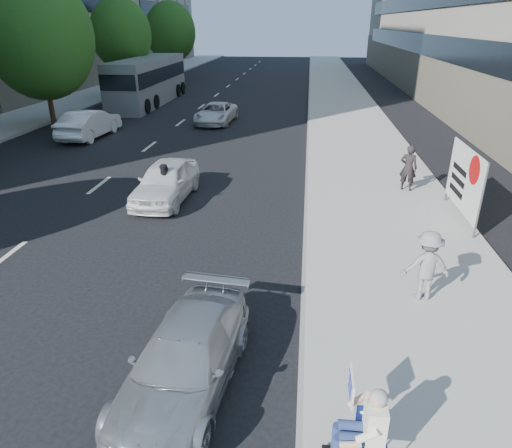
# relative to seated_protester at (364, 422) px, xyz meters

# --- Properties ---
(ground) EXTENTS (160.00, 160.00, 0.00)m
(ground) POSITION_rel_seated_protester_xyz_m (-2.29, 3.29, -0.87)
(ground) COLOR black
(ground) RESTS_ON ground
(near_sidewalk) EXTENTS (5.00, 120.00, 0.15)m
(near_sidewalk) POSITION_rel_seated_protester_xyz_m (1.71, 23.29, -0.80)
(near_sidewalk) COLOR #A9A69E
(near_sidewalk) RESTS_ON ground
(far_sidewalk) EXTENTS (4.50, 120.00, 0.15)m
(far_sidewalk) POSITION_rel_seated_protester_xyz_m (-19.04, 23.29, -0.80)
(far_sidewalk) COLOR #A9A69E
(far_sidewalk) RESTS_ON ground
(tree_far_c) EXTENTS (6.00, 6.00, 8.47)m
(tree_far_c) POSITION_rel_seated_protester_xyz_m (-15.99, 21.29, 4.15)
(tree_far_c) COLOR #382616
(tree_far_c) RESTS_ON ground
(tree_far_d) EXTENTS (4.80, 4.80, 7.65)m
(tree_far_d) POSITION_rel_seated_protester_xyz_m (-15.99, 33.29, 4.01)
(tree_far_d) COLOR #382616
(tree_far_d) RESTS_ON ground
(tree_far_e) EXTENTS (5.40, 5.40, 7.89)m
(tree_far_e) POSITION_rel_seated_protester_xyz_m (-15.99, 47.29, 3.91)
(tree_far_e) COLOR #382616
(tree_far_e) RESTS_ON ground
(seated_protester) EXTENTS (0.83, 1.11, 1.31)m
(seated_protester) POSITION_rel_seated_protester_xyz_m (0.00, 0.00, 0.00)
(seated_protester) COLOR navy
(seated_protester) RESTS_ON near_sidewalk
(jogger) EXTENTS (1.10, 0.71, 1.60)m
(jogger) POSITION_rel_seated_protester_xyz_m (1.77, 4.36, 0.08)
(jogger) COLOR gray
(jogger) RESTS_ON near_sidewalk
(pedestrian_woman) EXTENTS (0.70, 0.59, 1.65)m
(pedestrian_woman) POSITION_rel_seated_protester_xyz_m (2.76, 11.63, 0.10)
(pedestrian_woman) COLOR black
(pedestrian_woman) RESTS_ON near_sidewalk
(protest_banner) EXTENTS (0.08, 3.06, 2.20)m
(protest_banner) POSITION_rel_seated_protester_xyz_m (3.89, 9.16, 0.53)
(protest_banner) COLOR #4C4C4C
(protest_banner) RESTS_ON near_sidewalk
(parked_sedan) EXTENTS (2.02, 4.11, 1.15)m
(parked_sedan) POSITION_rel_seated_protester_xyz_m (-2.79, 1.29, -0.30)
(parked_sedan) COLOR #A0A2A7
(parked_sedan) RESTS_ON ground
(white_sedan_near) EXTENTS (1.76, 4.06, 1.36)m
(white_sedan_near) POSITION_rel_seated_protester_xyz_m (-5.73, 10.08, -0.19)
(white_sedan_near) COLOR white
(white_sedan_near) RESTS_ON ground
(white_sedan_mid) EXTENTS (1.86, 4.64, 1.50)m
(white_sedan_mid) POSITION_rel_seated_protester_xyz_m (-12.60, 18.90, -0.12)
(white_sedan_mid) COLOR white
(white_sedan_mid) RESTS_ON ground
(white_sedan_far) EXTENTS (2.25, 4.46, 1.21)m
(white_sedan_far) POSITION_rel_seated_protester_xyz_m (-6.53, 23.47, -0.27)
(white_sedan_far) COLOR silver
(white_sedan_far) RESTS_ON ground
(motorcycle) EXTENTS (0.71, 2.04, 1.42)m
(motorcycle) POSITION_rel_seated_protester_xyz_m (-5.59, 9.64, -0.24)
(motorcycle) COLOR black
(motorcycle) RESTS_ON ground
(bus) EXTENTS (2.76, 12.06, 3.30)m
(bus) POSITION_rel_seated_protester_xyz_m (-13.08, 30.50, 0.76)
(bus) COLOR slate
(bus) RESTS_ON ground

